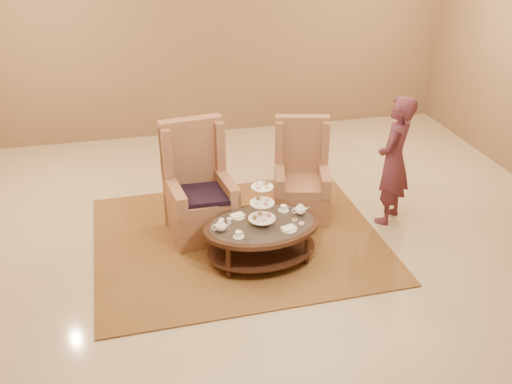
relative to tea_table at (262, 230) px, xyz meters
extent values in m
plane|color=beige|center=(0.07, -0.03, -0.39)|extent=(8.00, 8.00, 0.00)
cube|color=white|center=(0.07, -0.03, -0.39)|extent=(8.00, 8.00, 0.02)
cube|color=#8B6B4B|center=(0.07, 3.97, 1.36)|extent=(8.00, 0.04, 3.50)
cube|color=olive|center=(-0.17, 0.49, -0.38)|extent=(3.37, 2.83, 0.02)
cylinder|color=black|center=(-0.42, -0.27, -0.18)|extent=(0.06, 0.06, 0.42)
cylinder|color=black|center=(0.46, -0.19, -0.18)|extent=(0.06, 0.06, 0.42)
cylinder|color=black|center=(-0.46, 0.19, -0.18)|extent=(0.06, 0.06, 0.42)
cylinder|color=black|center=(0.42, 0.27, -0.18)|extent=(0.06, 0.06, 0.42)
cylinder|color=silver|center=(0.00, 0.00, 0.35)|extent=(0.01, 0.01, 0.53)
torus|color=silver|center=(0.00, 0.00, 0.61)|extent=(0.13, 0.02, 0.13)
cylinder|color=white|center=(0.00, 0.00, 0.15)|extent=(0.32, 0.32, 0.01)
cylinder|color=white|center=(0.00, 0.00, 0.34)|extent=(0.28, 0.28, 0.01)
cylinder|color=white|center=(0.00, 0.00, 0.53)|extent=(0.25, 0.25, 0.01)
cylinder|color=#DB7970|center=(0.08, 0.01, 0.17)|extent=(0.05, 0.05, 0.03)
cylinder|color=tan|center=(-0.01, 0.08, 0.17)|extent=(0.05, 0.05, 0.03)
cylinder|color=brown|center=(-0.08, -0.01, 0.17)|extent=(0.05, 0.05, 0.03)
cylinder|color=white|center=(0.01, -0.08, 0.17)|extent=(0.05, 0.05, 0.03)
ellipsoid|color=tan|center=(0.07, 0.03, 0.36)|extent=(0.05, 0.05, 0.03)
ellipsoid|color=brown|center=(-0.03, 0.07, 0.36)|extent=(0.05, 0.05, 0.03)
ellipsoid|color=white|center=(-0.07, -0.03, 0.36)|extent=(0.05, 0.05, 0.03)
ellipsoid|color=#DB7970|center=(0.03, -0.07, 0.36)|extent=(0.05, 0.05, 0.03)
cube|color=brown|center=(0.05, 0.04, 0.55)|extent=(0.05, 0.04, 0.02)
cube|color=white|center=(-0.04, 0.05, 0.55)|extent=(0.05, 0.04, 0.02)
cube|color=#DB7970|center=(-0.05, -0.04, 0.55)|extent=(0.05, 0.04, 0.02)
cube|color=tan|center=(0.04, -0.05, 0.55)|extent=(0.05, 0.04, 0.02)
ellipsoid|color=white|center=(-0.46, -0.06, 0.15)|extent=(0.14, 0.14, 0.10)
cylinder|color=white|center=(-0.46, -0.06, 0.20)|extent=(0.06, 0.06, 0.01)
sphere|color=white|center=(-0.46, -0.06, 0.21)|extent=(0.02, 0.02, 0.02)
cone|color=white|center=(-0.38, -0.05, 0.15)|extent=(0.08, 0.03, 0.05)
torus|color=white|center=(-0.52, -0.07, 0.15)|extent=(0.07, 0.02, 0.07)
ellipsoid|color=white|center=(0.46, 0.09, 0.15)|extent=(0.14, 0.14, 0.10)
cylinder|color=white|center=(0.46, 0.09, 0.20)|extent=(0.06, 0.06, 0.01)
sphere|color=white|center=(0.46, 0.09, 0.21)|extent=(0.02, 0.02, 0.02)
cone|color=white|center=(0.54, 0.10, 0.15)|extent=(0.08, 0.03, 0.05)
torus|color=white|center=(0.39, 0.08, 0.15)|extent=(0.07, 0.02, 0.07)
cylinder|color=white|center=(-0.30, -0.22, 0.09)|extent=(0.12, 0.12, 0.01)
cylinder|color=white|center=(-0.30, -0.22, 0.13)|extent=(0.07, 0.07, 0.06)
torus|color=white|center=(-0.26, -0.21, 0.13)|extent=(0.04, 0.01, 0.04)
cylinder|color=white|center=(0.30, 0.21, 0.09)|extent=(0.12, 0.12, 0.01)
cylinder|color=white|center=(0.30, 0.21, 0.13)|extent=(0.07, 0.07, 0.06)
torus|color=white|center=(0.34, 0.22, 0.13)|extent=(0.04, 0.01, 0.04)
cylinder|color=white|center=(-0.23, 0.19, 0.09)|extent=(0.18, 0.18, 0.01)
cube|color=white|center=(-0.23, 0.19, 0.11)|extent=(0.17, 0.14, 0.02)
cylinder|color=white|center=(0.25, -0.19, 0.09)|extent=(0.18, 0.18, 0.01)
cube|color=white|center=(0.25, -0.19, 0.11)|extent=(0.17, 0.14, 0.02)
cylinder|color=white|center=(-0.34, 0.08, 0.12)|extent=(0.05, 0.05, 0.06)
cylinder|color=white|center=(0.41, -0.11, 0.10)|extent=(0.06, 0.06, 0.01)
cylinder|color=#DB7970|center=(0.41, -0.11, 0.11)|extent=(0.05, 0.05, 0.01)
cylinder|color=white|center=(0.36, -0.02, 0.10)|extent=(0.06, 0.06, 0.01)
cylinder|color=brown|center=(0.36, -0.02, 0.11)|extent=(0.05, 0.05, 0.01)
cylinder|color=white|center=(-0.41, 0.15, 0.10)|extent=(0.06, 0.06, 0.01)
cylinder|color=white|center=(-0.41, 0.15, 0.11)|extent=(0.05, 0.05, 0.01)
cube|color=#9D664A|center=(-0.56, 0.71, -0.17)|extent=(0.82, 0.82, 0.44)
cube|color=#9D664A|center=(-0.56, 0.65, 0.10)|extent=(0.70, 0.70, 0.10)
cube|color=#9D664A|center=(-0.60, 1.01, 0.29)|extent=(0.74, 0.24, 1.36)
cube|color=#9D664A|center=(-0.91, 0.92, 0.60)|extent=(0.13, 0.24, 0.63)
cube|color=#9D664A|center=(-0.29, 1.01, 0.60)|extent=(0.13, 0.24, 0.63)
cube|color=#9D664A|center=(-0.86, 0.61, 0.18)|extent=(0.21, 0.67, 0.27)
cube|color=#9D664A|center=(-0.26, 0.69, 0.18)|extent=(0.21, 0.67, 0.27)
cube|color=black|center=(-0.55, 0.62, 0.17)|extent=(0.58, 0.52, 0.06)
cube|color=#9D664A|center=(0.71, 0.88, -0.19)|extent=(0.80, 0.80, 0.40)
cube|color=#9D664A|center=(0.70, 0.83, 0.05)|extent=(0.68, 0.68, 0.09)
cube|color=#9D664A|center=(0.78, 1.14, 0.22)|extent=(0.67, 0.28, 1.23)
cube|color=#9D664A|center=(0.49, 1.17, 0.51)|extent=(0.14, 0.22, 0.57)
cube|color=#9D664A|center=(1.04, 1.04, 0.51)|extent=(0.14, 0.22, 0.57)
cube|color=#9D664A|center=(0.44, 0.90, 0.13)|extent=(0.25, 0.60, 0.25)
cube|color=#9D664A|center=(0.97, 0.77, 0.13)|extent=(0.25, 0.60, 0.25)
imported|color=#572534|center=(1.74, 0.53, 0.41)|extent=(0.68, 0.68, 1.60)
camera|label=1|loc=(-1.24, -5.12, 3.24)|focal=40.00mm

